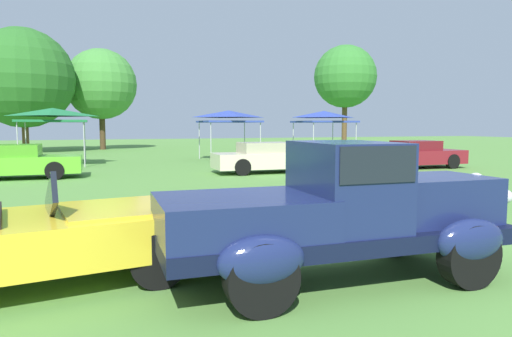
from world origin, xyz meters
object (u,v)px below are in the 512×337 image
(canopy_tent_right_field, at_px, (324,116))
(canopy_tent_left_field, at_px, (53,114))
(show_car_burgundy, at_px, (418,155))
(canopy_tent_center_field, at_px, (229,116))
(neighbor_convertible, at_px, (40,237))
(show_car_cream, at_px, (268,158))
(feature_pickup_truck, at_px, (340,210))
(show_car_lime, at_px, (15,162))

(canopy_tent_right_field, bearing_deg, canopy_tent_left_field, 178.58)
(show_car_burgundy, relative_size, canopy_tent_center_field, 1.34)
(neighbor_convertible, bearing_deg, show_car_cream, 57.31)
(neighbor_convertible, distance_m, canopy_tent_center_field, 20.08)
(canopy_tent_center_field, xyz_separation_m, canopy_tent_right_field, (5.26, -1.10, -0.00))
(canopy_tent_left_field, xyz_separation_m, canopy_tent_right_field, (14.05, -0.35, -0.00))
(show_car_burgundy, relative_size, canopy_tent_right_field, 1.40)
(feature_pickup_truck, relative_size, neighbor_convertible, 0.98)
(show_car_cream, height_order, canopy_tent_center_field, canopy_tent_center_field)
(show_car_burgundy, bearing_deg, show_car_lime, 175.16)
(canopy_tent_left_field, relative_size, canopy_tent_center_field, 1.00)
(show_car_cream, bearing_deg, show_car_lime, 173.72)
(feature_pickup_truck, xyz_separation_m, neighbor_convertible, (-3.43, 1.04, -0.29))
(neighbor_convertible, distance_m, show_car_lime, 12.47)
(show_car_lime, bearing_deg, feature_pickup_truck, -67.95)
(feature_pickup_truck, relative_size, canopy_tent_right_field, 1.53)
(show_car_burgundy, relative_size, canopy_tent_left_field, 1.35)
(show_car_lime, relative_size, canopy_tent_right_field, 1.51)
(feature_pickup_truck, distance_m, show_car_cream, 12.91)
(show_car_burgundy, xyz_separation_m, canopy_tent_center_field, (-6.58, 7.51, 1.82))
(show_car_lime, distance_m, show_car_burgundy, 16.33)
(canopy_tent_left_field, distance_m, canopy_tent_right_field, 14.06)
(canopy_tent_right_field, bearing_deg, show_car_cream, -133.44)
(neighbor_convertible, relative_size, show_car_lime, 1.03)
(feature_pickup_truck, distance_m, show_car_burgundy, 16.17)
(neighbor_convertible, relative_size, canopy_tent_center_field, 1.50)
(show_car_lime, relative_size, show_car_burgundy, 1.08)
(neighbor_convertible, xyz_separation_m, show_car_burgundy, (14.30, 10.93, 0.02))
(show_car_lime, distance_m, canopy_tent_right_field, 15.88)
(neighbor_convertible, height_order, show_car_burgundy, neighbor_convertible)
(show_car_cream, distance_m, canopy_tent_left_field, 10.65)
(show_car_cream, distance_m, canopy_tent_center_field, 7.39)
(show_car_lime, bearing_deg, neighbor_convertible, -80.90)
(canopy_tent_center_field, bearing_deg, show_car_cream, -93.75)
(neighbor_convertible, distance_m, show_car_cream, 13.42)
(feature_pickup_truck, height_order, canopy_tent_left_field, canopy_tent_left_field)
(feature_pickup_truck, height_order, neighbor_convertible, feature_pickup_truck)
(show_car_cream, bearing_deg, neighbor_convertible, -122.69)
(canopy_tent_left_field, bearing_deg, canopy_tent_right_field, -1.42)
(canopy_tent_left_field, height_order, canopy_tent_right_field, same)
(feature_pickup_truck, bearing_deg, show_car_cream, 72.81)
(neighbor_convertible, bearing_deg, feature_pickup_truck, -16.80)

